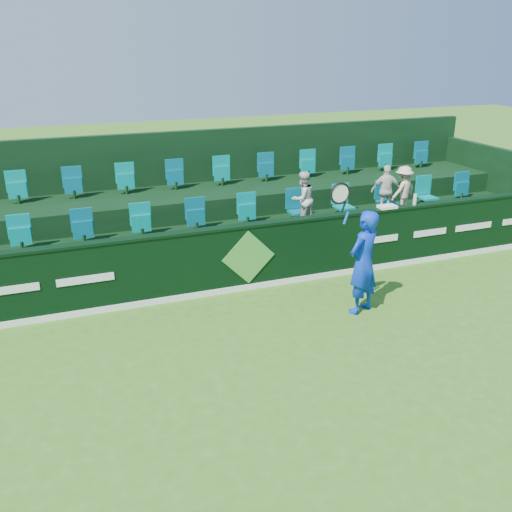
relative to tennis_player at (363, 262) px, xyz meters
name	(u,v)px	position (x,y,z in m)	size (l,w,h in m)	color
ground	(344,395)	(-1.59, -2.26, -0.98)	(60.00, 60.00, 0.00)	#386F1A
sponsor_hoarding	(247,257)	(-1.59, 1.73, -0.30)	(16.00, 0.25, 1.35)	black
stand_tier_front	(229,252)	(-1.59, 2.84, -0.58)	(16.00, 2.00, 0.80)	black
stand_tier_back	(204,217)	(-1.59, 4.74, -0.33)	(16.00, 1.80, 1.30)	black
stand_rear	(199,190)	(-1.59, 5.18, 0.24)	(16.00, 4.10, 2.60)	black
seat_row_front	(223,216)	(-1.59, 3.24, 0.12)	(13.50, 0.50, 0.60)	#018580
seat_row_back	(200,176)	(-1.59, 5.04, 0.62)	(13.50, 0.50, 0.60)	#018580
tennis_player	(363,262)	(0.00, 0.00, 0.00)	(1.26, 0.71, 2.55)	#0B32C3
spectator_left	(303,199)	(0.14, 2.86, 0.43)	(0.59, 0.46, 1.22)	silver
spectator_middle	(386,191)	(2.30, 2.86, 0.42)	(0.71, 0.29, 1.20)	silver
spectator_right	(403,190)	(2.78, 2.86, 0.39)	(0.74, 0.42, 1.14)	beige
towel	(387,207)	(1.60, 1.74, 0.40)	(0.38, 0.25, 0.06)	white
drinks_bottle	(415,199)	(2.29, 1.74, 0.49)	(0.08, 0.08, 0.24)	silver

